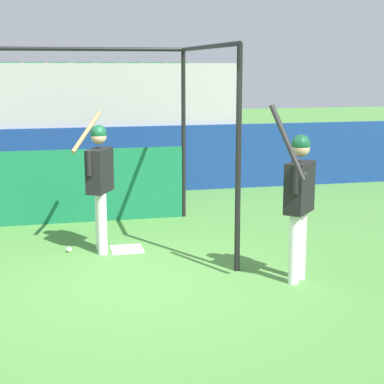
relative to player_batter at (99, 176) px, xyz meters
name	(u,v)px	position (x,y,z in m)	size (l,w,h in m)	color
ground_plane	(138,284)	(0.28, -1.48, -1.07)	(60.00, 60.00, 0.00)	#477F38
outfield_wall	(95,161)	(0.28, 4.13, -0.40)	(24.00, 0.12, 1.34)	navy
bleacher_section	(89,124)	(0.28, 5.39, 0.24)	(5.95, 2.40, 2.62)	#9E9E99
batting_cage	(81,155)	(-0.16, 1.24, 0.12)	(3.55, 3.13, 2.83)	black
home_plate	(127,249)	(0.35, -0.01, -1.06)	(0.44, 0.44, 0.02)	white
player_batter	(99,176)	(0.00, 0.00, 0.00)	(0.59, 0.97, 1.90)	white
player_waiting	(299,194)	(2.15, -1.81, 0.00)	(0.65, 0.79, 2.12)	white
baseball	(69,250)	(-0.44, 0.06, -1.03)	(0.07, 0.07, 0.07)	white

